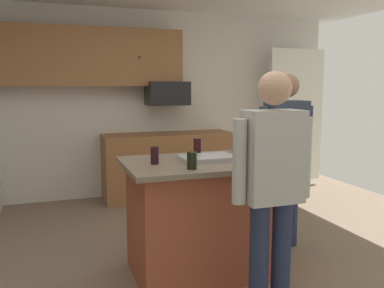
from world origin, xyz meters
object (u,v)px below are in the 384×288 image
at_px(glass_short_whisky, 236,144).
at_px(glass_dark_ale, 155,156).
at_px(person_host_foreground, 285,149).
at_px(glass_pilsner, 259,153).
at_px(tumbler_amber, 197,147).
at_px(kitchen_island, 204,216).
at_px(microwave_over_range, 167,93).
at_px(person_guest_left, 272,179).
at_px(serving_tray, 207,158).
at_px(glass_stout_tall, 192,161).
at_px(mug_blue_stoneware, 245,152).

height_order(glass_short_whisky, glass_dark_ale, glass_short_whisky).
relative_size(person_host_foreground, glass_short_whisky, 10.73).
bearing_deg(glass_pilsner, tumbler_amber, 140.64).
bearing_deg(kitchen_island, microwave_over_range, 81.15).
height_order(person_guest_left, tumbler_amber, person_guest_left).
relative_size(glass_pilsner, serving_tray, 0.29).
height_order(person_guest_left, glass_short_whisky, person_guest_left).
distance_m(microwave_over_range, person_guest_left, 3.25).
relative_size(tumbler_amber, glass_pilsner, 1.23).
height_order(person_guest_left, glass_stout_tall, person_guest_left).
xyz_separation_m(kitchen_island, glass_stout_tall, (-0.21, -0.29, 0.53)).
xyz_separation_m(glass_dark_ale, serving_tray, (0.44, 0.00, -0.05)).
bearing_deg(glass_pilsner, mug_blue_stoneware, 111.22).
bearing_deg(mug_blue_stoneware, kitchen_island, -179.35).
relative_size(person_guest_left, mug_blue_stoneware, 12.56).
height_order(person_host_foreground, glass_short_whisky, person_host_foreground).
bearing_deg(glass_pilsner, kitchen_island, 162.08).
relative_size(kitchen_island, person_host_foreground, 0.78).
bearing_deg(microwave_over_range, glass_pilsner, -88.81).
bearing_deg(tumbler_amber, glass_pilsner, -39.36).
relative_size(person_guest_left, glass_short_whisky, 10.64).
height_order(tumbler_amber, glass_dark_ale, tumbler_amber).
bearing_deg(microwave_over_range, person_host_foreground, -75.40).
xyz_separation_m(microwave_over_range, glass_pilsner, (0.05, -2.56, -0.43)).
bearing_deg(person_host_foreground, microwave_over_range, -92.01).
bearing_deg(glass_dark_ale, glass_pilsner, -8.61).
bearing_deg(tumbler_amber, glass_dark_ale, -153.62).
distance_m(tumbler_amber, glass_dark_ale, 0.48).
bearing_deg(person_host_foreground, glass_short_whisky, -18.01).
bearing_deg(glass_pilsner, glass_short_whisky, 91.10).
height_order(person_host_foreground, glass_pilsner, person_host_foreground).
relative_size(microwave_over_range, serving_tray, 1.27).
bearing_deg(glass_dark_ale, tumbler_amber, 26.38).
relative_size(person_guest_left, glass_pilsner, 12.83).
relative_size(glass_short_whisky, glass_dark_ale, 1.15).
xyz_separation_m(tumbler_amber, serving_tray, (0.01, -0.21, -0.06)).
distance_m(person_host_foreground, tumbler_amber, 0.93).
bearing_deg(kitchen_island, tumbler_amber, 86.03).
height_order(person_host_foreground, glass_stout_tall, person_host_foreground).
relative_size(glass_dark_ale, mug_blue_stoneware, 1.02).
distance_m(kitchen_island, serving_tray, 0.49).
bearing_deg(glass_short_whisky, glass_dark_ale, -160.16).
bearing_deg(microwave_over_range, person_guest_left, -93.51).
height_order(kitchen_island, glass_stout_tall, glass_stout_tall).
bearing_deg(person_guest_left, glass_pilsner, -34.43).
xyz_separation_m(person_host_foreground, glass_dark_ale, (-1.35, -0.29, 0.06)).
bearing_deg(person_host_foreground, serving_tray, 0.98).
relative_size(microwave_over_range, glass_stout_tall, 4.44).
relative_size(tumbler_amber, serving_tray, 0.36).
xyz_separation_m(person_guest_left, serving_tray, (-0.16, 0.77, 0.02)).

